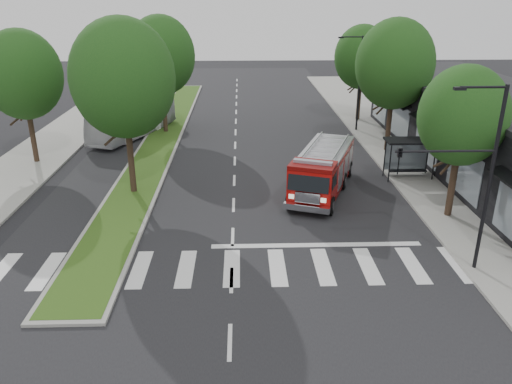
% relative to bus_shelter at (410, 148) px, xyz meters
% --- Properties ---
extents(ground, '(140.00, 140.00, 0.00)m').
position_rel_bus_shelter_xyz_m(ground, '(-11.20, -8.15, -2.04)').
color(ground, black).
rests_on(ground, ground).
extents(sidewalk_right, '(5.00, 80.00, 0.15)m').
position_rel_bus_shelter_xyz_m(sidewalk_right, '(1.30, 1.85, -1.96)').
color(sidewalk_right, gray).
rests_on(sidewalk_right, ground).
extents(sidewalk_left, '(5.00, 80.00, 0.15)m').
position_rel_bus_shelter_xyz_m(sidewalk_left, '(-25.70, 1.85, -1.96)').
color(sidewalk_left, gray).
rests_on(sidewalk_left, ground).
extents(median, '(3.00, 50.00, 0.15)m').
position_rel_bus_shelter_xyz_m(median, '(-17.20, 9.85, -1.96)').
color(median, gray).
rests_on(median, ground).
extents(storefront_row, '(8.00, 30.00, 5.00)m').
position_rel_bus_shelter_xyz_m(storefront_row, '(5.80, 1.85, 0.46)').
color(storefront_row, black).
rests_on(storefront_row, ground).
extents(bus_shelter, '(3.20, 1.60, 2.61)m').
position_rel_bus_shelter_xyz_m(bus_shelter, '(0.00, 0.00, 0.00)').
color(bus_shelter, black).
rests_on(bus_shelter, ground).
extents(tree_right_near, '(4.40, 4.40, 8.05)m').
position_rel_bus_shelter_xyz_m(tree_right_near, '(0.30, -6.15, 3.47)').
color(tree_right_near, black).
rests_on(tree_right_near, ground).
extents(tree_right_mid, '(5.60, 5.60, 9.72)m').
position_rel_bus_shelter_xyz_m(tree_right_mid, '(0.30, 5.85, 4.45)').
color(tree_right_mid, black).
rests_on(tree_right_mid, ground).
extents(tree_right_far, '(5.00, 5.00, 8.73)m').
position_rel_bus_shelter_xyz_m(tree_right_far, '(0.30, 15.85, 3.80)').
color(tree_right_far, black).
rests_on(tree_right_far, ground).
extents(tree_median_near, '(5.80, 5.80, 10.16)m').
position_rel_bus_shelter_xyz_m(tree_median_near, '(-17.20, -2.15, 4.77)').
color(tree_median_near, black).
rests_on(tree_median_near, ground).
extents(tree_median_far, '(5.60, 5.60, 9.72)m').
position_rel_bus_shelter_xyz_m(tree_median_far, '(-17.20, 11.85, 4.45)').
color(tree_median_far, black).
rests_on(tree_median_far, ground).
extents(tree_left_mid, '(5.20, 5.20, 9.16)m').
position_rel_bus_shelter_xyz_m(tree_left_mid, '(-25.20, 3.85, 4.12)').
color(tree_left_mid, black).
rests_on(tree_left_mid, ground).
extents(streetlight_right_near, '(4.08, 0.22, 8.00)m').
position_rel_bus_shelter_xyz_m(streetlight_right_near, '(-1.59, -11.65, 2.63)').
color(streetlight_right_near, black).
rests_on(streetlight_right_near, ground).
extents(streetlight_right_far, '(2.11, 0.20, 8.00)m').
position_rel_bus_shelter_xyz_m(streetlight_right_far, '(-0.85, 11.85, 2.44)').
color(streetlight_right_far, black).
rests_on(streetlight_right_far, ground).
extents(fire_engine, '(5.20, 8.63, 2.87)m').
position_rel_bus_shelter_xyz_m(fire_engine, '(-5.88, -2.24, -0.66)').
color(fire_engine, '#640605').
rests_on(fire_engine, ground).
extents(city_bus, '(5.93, 10.38, 2.84)m').
position_rel_bus_shelter_xyz_m(city_bus, '(-19.70, 11.02, -0.62)').
color(city_bus, '#BCBCC1').
rests_on(city_bus, ground).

